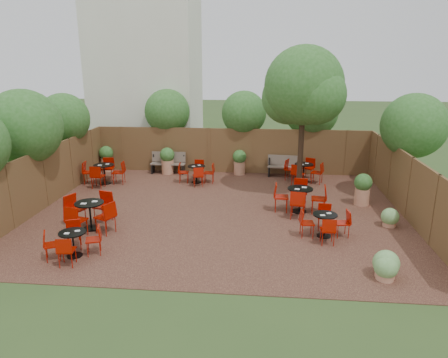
# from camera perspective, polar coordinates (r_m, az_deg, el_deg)

# --- Properties ---
(ground) EXTENTS (80.00, 80.00, 0.00)m
(ground) POSITION_cam_1_polar(r_m,az_deg,el_deg) (13.76, -0.60, -4.57)
(ground) COLOR #354F23
(ground) RESTS_ON ground
(courtyard_paving) EXTENTS (12.00, 10.00, 0.02)m
(courtyard_paving) POSITION_cam_1_polar(r_m,az_deg,el_deg) (13.76, -0.60, -4.53)
(courtyard_paving) COLOR #361C16
(courtyard_paving) RESTS_ON ground
(fence_back) EXTENTS (12.00, 0.08, 2.00)m
(fence_back) POSITION_cam_1_polar(r_m,az_deg,el_deg) (18.27, 1.04, 3.92)
(fence_back) COLOR brown
(fence_back) RESTS_ON ground
(fence_left) EXTENTS (0.08, 10.00, 2.00)m
(fence_left) POSITION_cam_1_polar(r_m,az_deg,el_deg) (15.27, -23.62, 0.09)
(fence_left) COLOR brown
(fence_left) RESTS_ON ground
(fence_right) EXTENTS (0.08, 10.00, 2.00)m
(fence_right) POSITION_cam_1_polar(r_m,az_deg,el_deg) (14.15, 24.33, -1.20)
(fence_right) COLOR brown
(fence_right) RESTS_ON ground
(neighbour_building) EXTENTS (5.00, 4.00, 8.00)m
(neighbour_building) POSITION_cam_1_polar(r_m,az_deg,el_deg) (21.63, -10.58, 13.59)
(neighbour_building) COLOR silver
(neighbour_building) RESTS_ON ground
(overhang_foliage) EXTENTS (15.54, 10.59, 2.49)m
(overhang_foliage) POSITION_cam_1_polar(r_m,az_deg,el_deg) (15.75, -5.97, 8.05)
(overhang_foliage) COLOR #2B611F
(overhang_foliage) RESTS_ON ground
(courtyard_tree) EXTENTS (2.90, 2.82, 5.40)m
(courtyard_tree) POSITION_cam_1_polar(r_m,az_deg,el_deg) (15.11, 10.98, 12.00)
(courtyard_tree) COLOR black
(courtyard_tree) RESTS_ON courtyard_paving
(park_bench_left) EXTENTS (1.52, 0.50, 0.94)m
(park_bench_left) POSITION_cam_1_polar(r_m,az_deg,el_deg) (18.44, -7.73, 2.31)
(park_bench_left) COLOR brown
(park_bench_left) RESTS_ON courtyard_paving
(park_bench_right) EXTENTS (1.48, 0.60, 0.89)m
(park_bench_right) POSITION_cam_1_polar(r_m,az_deg,el_deg) (17.99, 8.39, 1.86)
(park_bench_right) COLOR brown
(park_bench_right) RESTS_ON courtyard_paving
(bistro_tables) EXTENTS (9.70, 8.90, 0.96)m
(bistro_tables) POSITION_cam_1_polar(r_m,az_deg,el_deg) (14.21, -3.50, -1.93)
(bistro_tables) COLOR black
(bistro_tables) RESTS_ON courtyard_paving
(planters) EXTENTS (11.12, 4.18, 1.17)m
(planters) POSITION_cam_1_polar(r_m,az_deg,el_deg) (17.30, -2.61, 1.96)
(planters) COLOR tan
(planters) RESTS_ON courtyard_paving
(low_shrubs) EXTENTS (1.55, 3.80, 0.66)m
(low_shrubs) POSITION_cam_1_polar(r_m,az_deg,el_deg) (11.18, 21.71, -9.12)
(low_shrubs) COLOR tan
(low_shrubs) RESTS_ON courtyard_paving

